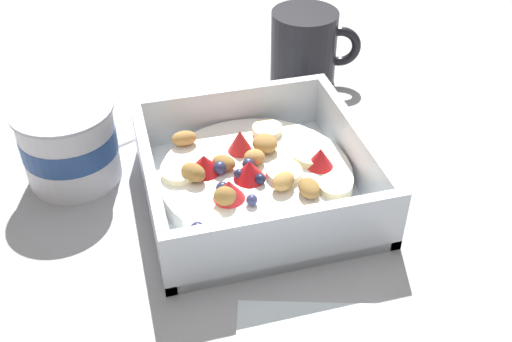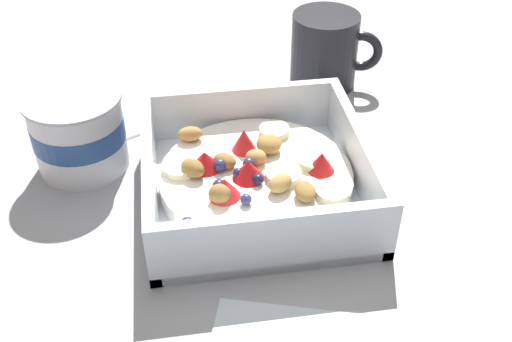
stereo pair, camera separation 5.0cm
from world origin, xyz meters
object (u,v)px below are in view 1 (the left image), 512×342
(fruit_bowl, at_px, (255,178))
(coffee_mug, at_px, (305,47))
(spoon, at_px, (166,122))
(yogurt_cup, at_px, (69,143))

(fruit_bowl, distance_m, coffee_mug, 0.23)
(spoon, relative_size, coffee_mug, 1.53)
(fruit_bowl, relative_size, yogurt_cup, 2.15)
(spoon, distance_m, coffee_mug, 0.20)
(fruit_bowl, xyz_separation_m, spoon, (0.14, 0.06, -0.02))
(yogurt_cup, distance_m, coffee_mug, 0.31)
(spoon, height_order, yogurt_cup, yogurt_cup)
(fruit_bowl, xyz_separation_m, yogurt_cup, (0.08, 0.17, 0.02))
(fruit_bowl, xyz_separation_m, coffee_mug, (0.20, -0.12, 0.02))
(spoon, bearing_deg, yogurt_cup, 124.09)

